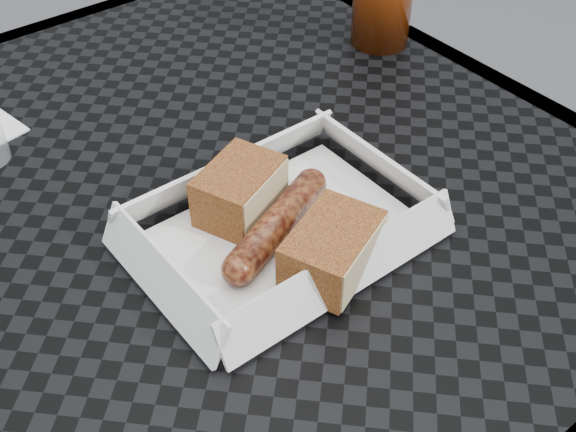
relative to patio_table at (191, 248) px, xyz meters
name	(u,v)px	position (x,y,z in m)	size (l,w,h in m)	color
patio_table	(191,248)	(0.00, 0.00, 0.00)	(0.80, 0.80, 0.74)	black
food_tray	(281,234)	(0.04, -0.10, 0.08)	(0.22, 0.15, 0.00)	white
bratwurst	(277,224)	(0.03, -0.11, 0.09)	(0.14, 0.07, 0.03)	brown
bread_near	(240,191)	(0.02, -0.06, 0.10)	(0.08, 0.05, 0.05)	brown
bread_far	(332,250)	(0.04, -0.16, 0.10)	(0.08, 0.06, 0.04)	brown
veg_garnish	(361,241)	(0.08, -0.16, 0.08)	(0.03, 0.03, 0.00)	red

